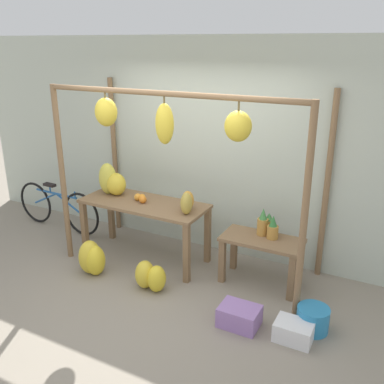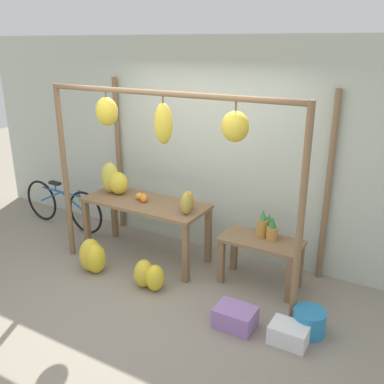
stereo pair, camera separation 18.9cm
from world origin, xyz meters
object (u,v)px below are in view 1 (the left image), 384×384
at_px(fruit_crate_white, 239,316).
at_px(papaya_pile, 187,202).
at_px(orange_pile, 141,198).
at_px(fruit_crate_purple, 294,331).
at_px(banana_pile_ground_right, 150,276).
at_px(blue_bucket, 313,319).
at_px(parked_bicycle, 58,207).
at_px(banana_pile_on_table, 112,181).
at_px(banana_pile_ground_left, 92,258).
at_px(pineapple_cluster, 267,225).

height_order(fruit_crate_white, papaya_pile, papaya_pile).
height_order(orange_pile, fruit_crate_purple, orange_pile).
height_order(banana_pile_ground_right, blue_bucket, banana_pile_ground_right).
distance_m(papaya_pile, fruit_crate_purple, 1.87).
bearing_deg(parked_bicycle, blue_bucket, -9.65).
distance_m(fruit_crate_white, parked_bicycle, 3.48).
xyz_separation_m(banana_pile_on_table, papaya_pile, (1.18, -0.10, -0.05)).
xyz_separation_m(papaya_pile, fruit_crate_purple, (1.53, -0.69, -0.82)).
bearing_deg(fruit_crate_white, banana_pile_ground_right, 172.54).
xyz_separation_m(banana_pile_ground_left, parked_bicycle, (-1.36, 0.83, 0.14)).
bearing_deg(banana_pile_ground_left, fruit_crate_white, -3.46).
distance_m(banana_pile_ground_right, fruit_crate_white, 1.18).
xyz_separation_m(orange_pile, blue_bucket, (2.36, -0.52, -0.71)).
distance_m(blue_bucket, fruit_crate_purple, 0.27).
relative_size(fruit_crate_white, fruit_crate_purple, 1.11).
distance_m(orange_pile, blue_bucket, 2.52).
distance_m(banana_pile_ground_right, parked_bicycle, 2.32).
relative_size(orange_pile, fruit_crate_white, 0.53).
bearing_deg(pineapple_cluster, blue_bucket, -43.65).
bearing_deg(parked_bicycle, banana_pile_ground_right, -20.10).
bearing_deg(pineapple_cluster, banana_pile_on_table, -175.78).
relative_size(pineapple_cluster, banana_pile_ground_left, 0.76).
relative_size(banana_pile_ground_right, blue_bucket, 1.33).
bearing_deg(blue_bucket, parked_bicycle, 170.35).
xyz_separation_m(orange_pile, fruit_crate_purple, (2.24, -0.75, -0.74)).
distance_m(banana_pile_on_table, papaya_pile, 1.18).
relative_size(banana_pile_on_table, banana_pile_ground_left, 1.03).
distance_m(blue_bucket, papaya_pile, 1.90).
bearing_deg(fruit_crate_purple, banana_pile_on_table, 163.77).
xyz_separation_m(banana_pile_on_table, banana_pile_ground_right, (1.00, -0.67, -0.80)).
height_order(orange_pile, papaya_pile, papaya_pile).
height_order(banana_pile_on_table, blue_bucket, banana_pile_on_table).
bearing_deg(blue_bucket, banana_pile_on_table, 168.89).
relative_size(orange_pile, banana_pile_ground_right, 0.49).
height_order(papaya_pile, fruit_crate_purple, papaya_pile).
bearing_deg(banana_pile_ground_right, banana_pile_ground_left, -177.70).
xyz_separation_m(fruit_crate_white, parked_bicycle, (-3.34, 0.95, 0.24)).
relative_size(pineapple_cluster, banana_pile_ground_right, 0.77).
relative_size(orange_pile, parked_bicycle, 0.13).
bearing_deg(fruit_crate_white, banana_pile_on_table, 159.19).
xyz_separation_m(banana_pile_ground_right, parked_bicycle, (-2.17, 0.80, 0.18)).
xyz_separation_m(banana_pile_ground_right, papaya_pile, (0.18, 0.58, 0.75)).
distance_m(orange_pile, banana_pile_ground_right, 1.06).
xyz_separation_m(banana_pile_on_table, banana_pile_ground_left, (0.19, -0.70, -0.76)).
height_order(blue_bucket, papaya_pile, papaya_pile).
bearing_deg(banana_pile_on_table, banana_pile_ground_right, -33.80).
bearing_deg(orange_pile, banana_pile_ground_right, -50.34).
distance_m(banana_pile_ground_right, papaya_pile, 0.96).
height_order(pineapple_cluster, papaya_pile, papaya_pile).
bearing_deg(blue_bucket, banana_pile_ground_right, -176.44).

